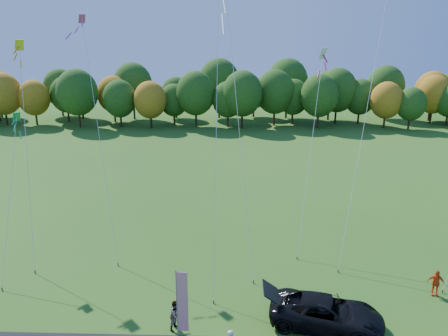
{
  "coord_description": "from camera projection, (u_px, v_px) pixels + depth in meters",
  "views": [
    {
      "loc": [
        0.82,
        -20.06,
        14.9
      ],
      "look_at": [
        0.0,
        6.0,
        7.0
      ],
      "focal_mm": 35.0,
      "sensor_mm": 36.0,
      "label": 1
    }
  ],
  "objects": [
    {
      "name": "ground",
      "position": [
        221.0,
        324.0,
        23.54
      ],
      "size": [
        160.0,
        160.0,
        0.0
      ],
      "primitive_type": "plane",
      "color": "#235917"
    },
    {
      "name": "tree_line",
      "position": [
        233.0,
        125.0,
        76.15
      ],
      "size": [
        116.0,
        12.0,
        10.0
      ],
      "primitive_type": null,
      "color": "#1E4711",
      "rests_on": "ground"
    },
    {
      "name": "black_suv",
      "position": [
        327.0,
        313.0,
        23.12
      ],
      "size": [
        6.46,
        4.14,
        1.66
      ],
      "primitive_type": "imported",
      "rotation": [
        0.0,
        0.0,
        1.32
      ],
      "color": "black",
      "rests_on": "ground"
    },
    {
      "name": "person_tailgate_b",
      "position": [
        176.0,
        315.0,
        22.96
      ],
      "size": [
        0.91,
        0.99,
        1.65
      ],
      "primitive_type": "imported",
      "rotation": [
        0.0,
        0.0,
        1.13
      ],
      "color": "gray",
      "rests_on": "ground"
    },
    {
      "name": "person_east",
      "position": [
        436.0,
        283.0,
        25.96
      ],
      "size": [
        1.04,
        0.66,
        1.65
      ],
      "primitive_type": "imported",
      "rotation": [
        0.0,
        0.0,
        -0.28
      ],
      "color": "#E64C15",
      "rests_on": "ground"
    },
    {
      "name": "feather_flag",
      "position": [
        181.0,
        301.0,
        21.02
      ],
      "size": [
        0.57,
        0.11,
        4.34
      ],
      "color": "#999999",
      "rests_on": "ground"
    },
    {
      "name": "kite_delta_blue",
      "position": [
        230.0,
        30.0,
        28.25
      ],
      "size": [
        4.94,
        11.92,
        31.45
      ],
      "color": "#4C3F33",
      "rests_on": "ground"
    },
    {
      "name": "kite_parafoil_orange",
      "position": [
        379.0,
        42.0,
        30.7
      ],
      "size": [
        8.39,
        13.88,
        29.5
      ],
      "color": "#4C3F33",
      "rests_on": "ground"
    },
    {
      "name": "kite_delta_red",
      "position": [
        217.0,
        29.0,
        26.74
      ],
      "size": [
        2.27,
        9.07,
        19.9
      ],
      "color": "#4C3F33",
      "rests_on": "ground"
    },
    {
      "name": "kite_diamond_yellow",
      "position": [
        27.0,
        153.0,
        29.71
      ],
      "size": [
        2.94,
        7.21,
        15.05
      ],
      "color": "#4C3F33",
      "rests_on": "ground"
    },
    {
      "name": "kite_diamond_green",
      "position": [
        10.0,
        196.0,
        28.27
      ],
      "size": [
        1.41,
        6.81,
        10.23
      ],
      "color": "#4C3F33",
      "rests_on": "ground"
    },
    {
      "name": "kite_diamond_white",
      "position": [
        311.0,
        150.0,
        31.77
      ],
      "size": [
        2.97,
        7.82,
        14.47
      ],
      "color": "#4C3F33",
      "rests_on": "ground"
    },
    {
      "name": "kite_diamond_pink",
      "position": [
        99.0,
        135.0,
        31.06
      ],
      "size": [
        4.29,
        8.55,
        16.79
      ],
      "color": "#4C3F33",
      "rests_on": "ground"
    }
  ]
}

